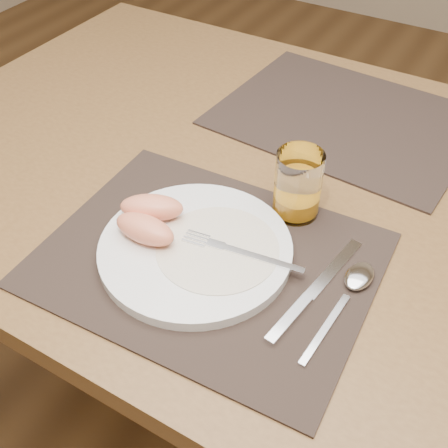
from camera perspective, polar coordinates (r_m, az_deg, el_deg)
ground at (r=1.51m, az=4.27°, el=-18.54°), size 5.00×5.00×0.00m
table at (r=0.98m, az=6.25°, el=0.61°), size 1.40×0.90×0.75m
placemat_near at (r=0.78m, az=-1.66°, el=-3.59°), size 0.47×0.37×0.00m
placemat_far at (r=1.09m, az=12.19°, el=10.49°), size 0.47×0.38×0.00m
plate at (r=0.78m, az=-2.92°, el=-2.55°), size 0.27×0.27×0.02m
plate_dressing at (r=0.77m, az=-0.66°, el=-2.45°), size 0.17×0.17×0.00m
fork at (r=0.77m, az=0.81°, el=-2.61°), size 0.18×0.04×0.00m
knife at (r=0.74m, az=8.59°, el=-7.32°), size 0.04×0.22×0.01m
spoon at (r=0.76m, az=13.12°, el=-5.89°), size 0.04×0.19×0.01m
juice_glass at (r=0.83m, az=7.49°, el=3.73°), size 0.07×0.07×0.10m
grapefruit_wedges at (r=0.80m, az=-7.69°, el=0.60°), size 0.12×0.10×0.04m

